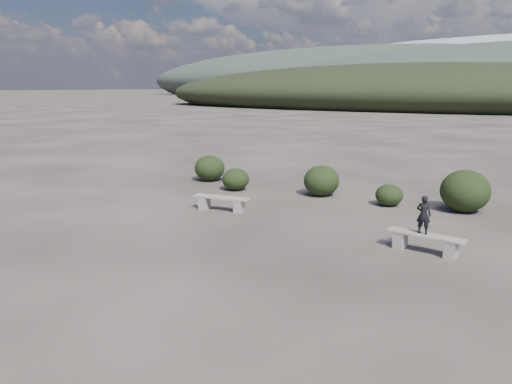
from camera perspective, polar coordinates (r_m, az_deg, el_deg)
The scene contains 9 objects.
ground at distance 12.00m, azimuth -6.29°, elevation -8.46°, with size 1200.00×1200.00×0.00m, color #29231F.
bench_left at distance 17.09m, azimuth -3.97°, elevation -1.17°, with size 2.03×0.78×0.50m.
bench_right at distance 13.50m, azimuth 18.77°, elevation -5.36°, with size 2.00×0.58×0.49m.
seated_person at distance 13.35m, azimuth 18.61°, elevation -2.47°, with size 0.36×0.24×0.99m, color black.
shrub_a at distance 20.45m, azimuth -2.35°, elevation 1.46°, with size 1.11×1.11×0.91m, color black.
shrub_b at distance 19.53m, azimuth 7.49°, elevation 1.29°, with size 1.38×1.38×1.19m, color black.
shrub_c at distance 18.37m, azimuth 14.97°, elevation -0.34°, with size 0.97×0.97×0.78m, color black.
shrub_d at distance 18.28m, azimuth 22.79°, elevation 0.11°, with size 1.64×1.64×1.43m, color black.
shrub_f at distance 22.58m, azimuth -5.31°, elevation 2.73°, with size 1.36×1.36×1.15m, color black.
Camera 1 is at (7.22, -8.63, 4.17)m, focal length 35.00 mm.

